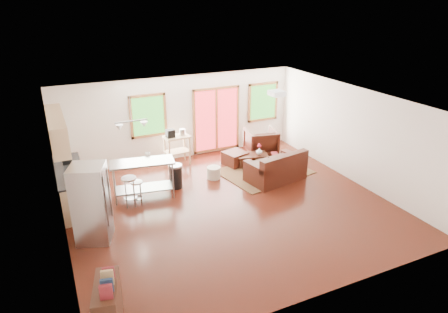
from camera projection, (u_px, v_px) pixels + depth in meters
name	position (u px, v px, depth m)	size (l,w,h in m)	color
floor	(229.00, 206.00, 9.83)	(7.50, 7.00, 0.02)	#34110A
ceiling	(230.00, 102.00, 8.84)	(7.50, 7.00, 0.02)	white
back_wall	(180.00, 118.00, 12.28)	(7.50, 0.02, 2.60)	white
left_wall	(58.00, 187.00, 7.87)	(0.02, 7.00, 2.60)	white
right_wall	(354.00, 135.00, 10.80)	(0.02, 7.00, 2.60)	white
front_wall	(324.00, 232.00, 6.38)	(7.50, 0.02, 2.60)	white
window_left	(148.00, 116.00, 11.77)	(1.10, 0.05, 1.30)	#23551B
french_doors	(216.00, 120.00, 12.78)	(1.60, 0.05, 2.10)	#B02228
window_right	(263.00, 102.00, 13.29)	(1.10, 0.05, 1.30)	#23551B
rug	(264.00, 172.00, 11.68)	(2.42, 1.86, 0.02)	#3E552F
loveseat	(276.00, 169.00, 11.04)	(1.73, 1.17, 0.85)	black
coffee_table	(252.00, 156.00, 12.02)	(1.03, 0.77, 0.37)	#341A10
armchair	(261.00, 141.00, 12.72)	(0.94, 0.88, 0.96)	black
ottoman	(235.00, 158.00, 12.11)	(0.62, 0.62, 0.41)	black
pouf	(214.00, 173.00, 11.23)	(0.38, 0.38, 0.34)	beige
vase	(259.00, 150.00, 11.86)	(0.23, 0.24, 0.33)	silver
book	(272.00, 150.00, 11.87)	(0.20, 0.02, 0.26)	maroon
cabinets	(67.00, 170.00, 9.54)	(0.64, 2.24, 2.30)	tan
refrigerator	(92.00, 204.00, 8.18)	(0.86, 0.85, 1.69)	#B7BABC
island	(143.00, 173.00, 9.98)	(1.65, 0.88, 0.99)	#B7BABC
cup	(148.00, 154.00, 10.27)	(0.14, 0.11, 0.14)	white
bar_stool_a	(129.00, 185.00, 9.60)	(0.42, 0.42, 0.77)	#B7BABC
bar_stool_b	(137.00, 188.00, 9.69)	(0.33, 0.33, 0.63)	#B7BABC
trash_can	(176.00, 176.00, 10.64)	(0.46, 0.46, 0.66)	black
kitchen_cart	(176.00, 140.00, 11.89)	(0.79, 0.54, 1.15)	tan
bookshelf	(108.00, 306.00, 6.10)	(0.56, 0.96, 1.07)	#341A10
ceiling_flush	(277.00, 93.00, 9.99)	(0.35, 0.35, 0.12)	white
pendant_light	(132.00, 125.00, 9.62)	(0.80, 0.18, 0.79)	gray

